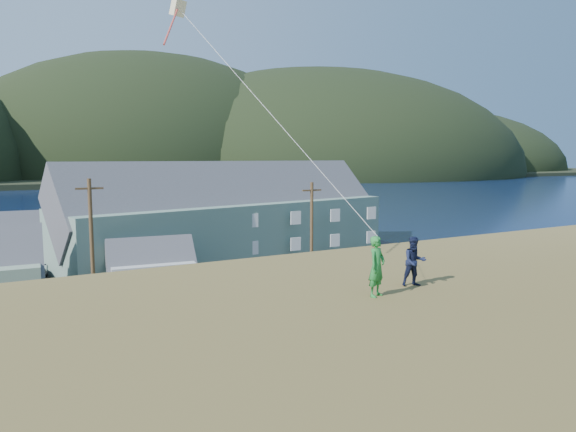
# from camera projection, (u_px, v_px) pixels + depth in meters

# --- Properties ---
(ground) EXTENTS (900.00, 900.00, 0.00)m
(ground) POSITION_uv_depth(u_px,v_px,m) (162.00, 337.00, 32.19)
(ground) COLOR #0A1638
(ground) RESTS_ON ground
(grass_strip) EXTENTS (110.00, 8.00, 0.10)m
(grass_strip) POSITION_uv_depth(u_px,v_px,m) (171.00, 347.00, 30.44)
(grass_strip) COLOR #4C3D19
(grass_strip) RESTS_ON ground
(waterfront_lot) EXTENTS (72.00, 36.00, 0.12)m
(waterfront_lot) POSITION_uv_depth(u_px,v_px,m) (113.00, 280.00, 47.03)
(waterfront_lot) COLOR #28282B
(waterfront_lot) RESTS_ON ground
(wharf) EXTENTS (26.00, 14.00, 0.90)m
(wharf) POSITION_uv_depth(u_px,v_px,m) (30.00, 244.00, 64.22)
(wharf) COLOR gray
(wharf) RESTS_ON ground
(far_shore) EXTENTS (900.00, 320.00, 2.00)m
(far_shore) POSITION_uv_depth(u_px,v_px,m) (23.00, 174.00, 320.18)
(far_shore) COLOR black
(far_shore) RESTS_ON ground
(far_hills) EXTENTS (760.00, 265.00, 143.00)m
(far_hills) POSITION_uv_depth(u_px,v_px,m) (95.00, 174.00, 292.76)
(far_hills) COLOR black
(far_hills) RESTS_ON ground
(lodge) EXTENTS (38.58, 17.58, 13.11)m
(lodge) POSITION_uv_depth(u_px,v_px,m) (233.00, 214.00, 56.43)
(lodge) COLOR slate
(lodge) RESTS_ON waterfront_lot
(shed_white) EXTENTS (7.49, 5.35, 5.60)m
(shed_white) POSITION_uv_depth(u_px,v_px,m) (151.00, 268.00, 42.48)
(shed_white) COLOR beige
(shed_white) RESTS_ON waterfront_lot
(shed_palegreen_far) EXTENTS (10.35, 6.06, 6.88)m
(shed_palegreen_far) POSITION_uv_depth(u_px,v_px,m) (55.00, 238.00, 55.05)
(shed_palegreen_far) COLOR gray
(shed_palegreen_far) RESTS_ON waterfront_lot
(utility_poles) EXTENTS (30.22, 0.24, 9.88)m
(utility_poles) POSITION_uv_depth(u_px,v_px,m) (109.00, 264.00, 31.67)
(utility_poles) COLOR #47331E
(utility_poles) RESTS_ON waterfront_lot
(parked_cars) EXTENTS (26.55, 11.96, 1.54)m
(parked_cars) POSITION_uv_depth(u_px,v_px,m) (9.00, 274.00, 45.84)
(parked_cars) COLOR #9F9FA4
(parked_cars) RESTS_ON waterfront_lot
(kite_flyer_green) EXTENTS (0.76, 0.65, 1.77)m
(kite_flyer_green) POSITION_uv_depth(u_px,v_px,m) (377.00, 266.00, 14.86)
(kite_flyer_green) COLOR #227E31
(kite_flyer_green) RESTS_ON hillside
(kite_flyer_navy) EXTENTS (0.91, 0.81, 1.56)m
(kite_flyer_navy) POSITION_uv_depth(u_px,v_px,m) (414.00, 262.00, 16.07)
(kite_flyer_navy) COLOR #141A37
(kite_flyer_navy) RESTS_ON hillside
(kite_rig) EXTENTS (2.58, 3.32, 10.25)m
(kite_rig) POSITION_uv_depth(u_px,v_px,m) (180.00, 14.00, 17.13)
(kite_rig) COLOR #FDF0C0
(kite_rig) RESTS_ON ground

